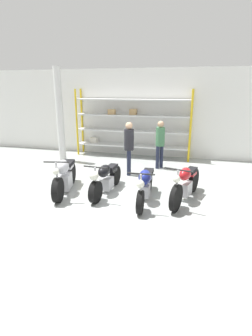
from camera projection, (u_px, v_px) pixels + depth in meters
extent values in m
plane|color=#9EA3A0|center=(122.00, 197.00, 7.13)|extent=(30.00, 30.00, 0.00)
cube|color=white|center=(152.00, 114.00, 10.93)|extent=(30.00, 0.08, 3.60)
cylinder|color=gold|center=(77.00, 123.00, 11.21)|extent=(0.08, 0.08, 2.79)
cylinder|color=gold|center=(190.00, 127.00, 10.06)|extent=(0.08, 0.08, 2.79)
cylinder|color=gold|center=(82.00, 121.00, 11.72)|extent=(0.08, 0.08, 2.79)
cylinder|color=gold|center=(191.00, 125.00, 10.57)|extent=(0.08, 0.08, 2.79)
cube|color=silver|center=(132.00, 146.00, 11.17)|extent=(4.75, 0.55, 0.05)
cube|color=silver|center=(132.00, 131.00, 10.98)|extent=(4.75, 0.55, 0.05)
cube|color=silver|center=(132.00, 115.00, 10.79)|extent=(4.75, 0.55, 0.05)
cube|color=silver|center=(132.00, 100.00, 10.60)|extent=(4.75, 0.55, 0.05)
cube|color=tan|center=(133.00, 112.00, 10.85)|extent=(0.28, 0.24, 0.23)
cube|color=tan|center=(112.00, 112.00, 10.94)|extent=(0.31, 0.21, 0.21)
cube|color=silver|center=(94.00, 140.00, 11.65)|extent=(0.34, 0.21, 0.22)
cylinder|color=silver|center=(60.00, 116.00, 10.15)|extent=(0.28, 0.28, 3.60)
cylinder|color=black|center=(58.00, 190.00, 6.73)|extent=(0.29, 0.67, 0.65)
cylinder|color=black|center=(71.00, 173.00, 8.06)|extent=(0.29, 0.67, 0.65)
cube|color=#ADADB2|center=(66.00, 181.00, 7.45)|extent=(0.39, 0.57, 0.43)
ellipsoid|color=#B7B7BF|center=(63.00, 167.00, 7.15)|extent=(0.44, 0.61, 0.39)
cube|color=black|center=(68.00, 163.00, 7.73)|extent=(0.39, 0.62, 0.10)
cube|color=#B7B7BF|center=(68.00, 166.00, 7.74)|extent=(0.31, 0.44, 0.12)
cylinder|color=#ADADB2|center=(57.00, 176.00, 6.64)|extent=(0.06, 0.06, 0.73)
sphere|color=silver|center=(56.00, 171.00, 6.53)|extent=(0.17, 0.17, 0.17)
cylinder|color=black|center=(56.00, 162.00, 6.56)|extent=(0.63, 0.17, 0.04)
cylinder|color=black|center=(96.00, 192.00, 6.70)|extent=(0.19, 0.59, 0.58)
cylinder|color=black|center=(115.00, 175.00, 7.98)|extent=(0.19, 0.59, 0.58)
cube|color=#ADADB2|center=(107.00, 183.00, 7.39)|extent=(0.30, 0.41, 0.33)
ellipsoid|color=black|center=(104.00, 171.00, 7.12)|extent=(0.32, 0.58, 0.33)
cube|color=black|center=(112.00, 167.00, 7.62)|extent=(0.26, 0.50, 0.10)
cube|color=black|center=(112.00, 170.00, 7.69)|extent=(0.22, 0.35, 0.12)
cylinder|color=#ADADB2|center=(95.00, 180.00, 6.62)|extent=(0.05, 0.05, 0.65)
sphere|color=silver|center=(94.00, 176.00, 6.52)|extent=(0.23, 0.23, 0.23)
cylinder|color=black|center=(95.00, 167.00, 6.55)|extent=(0.65, 0.08, 0.04)
cylinder|color=black|center=(140.00, 202.00, 6.11)|extent=(0.14, 0.57, 0.57)
cylinder|color=black|center=(149.00, 180.00, 7.55)|extent=(0.14, 0.57, 0.57)
cube|color=#ADADB2|center=(145.00, 190.00, 6.89)|extent=(0.23, 0.40, 0.32)
ellipsoid|color=navy|center=(145.00, 177.00, 6.60)|extent=(0.33, 0.53, 0.37)
cube|color=black|center=(148.00, 173.00, 7.14)|extent=(0.28, 0.58, 0.10)
cube|color=navy|center=(148.00, 175.00, 7.22)|extent=(0.24, 0.41, 0.12)
cylinder|color=#ADADB2|center=(141.00, 188.00, 6.03)|extent=(0.05, 0.05, 0.68)
sphere|color=silver|center=(140.00, 184.00, 5.93)|extent=(0.19, 0.19, 0.19)
cylinder|color=black|center=(141.00, 174.00, 5.96)|extent=(0.64, 0.06, 0.04)
cylinder|color=black|center=(176.00, 198.00, 6.22)|extent=(0.29, 0.68, 0.67)
cylinder|color=black|center=(194.00, 180.00, 7.40)|extent=(0.29, 0.68, 0.67)
cube|color=#ADADB2|center=(186.00, 189.00, 6.86)|extent=(0.31, 0.47, 0.36)
ellipsoid|color=#B2191E|center=(185.00, 174.00, 6.59)|extent=(0.40, 0.56, 0.32)
cube|color=black|center=(191.00, 170.00, 7.02)|extent=(0.34, 0.52, 0.10)
cube|color=#B2191E|center=(192.00, 173.00, 7.11)|extent=(0.27, 0.37, 0.12)
cylinder|color=#ADADB2|center=(177.00, 184.00, 6.14)|extent=(0.06, 0.06, 0.69)
sphere|color=silver|center=(176.00, 179.00, 6.04)|extent=(0.18, 0.18, 0.18)
cylinder|color=black|center=(178.00, 170.00, 6.06)|extent=(0.67, 0.22, 0.04)
cylinder|color=#1E2338|center=(129.00, 162.00, 8.92)|extent=(0.13, 0.13, 0.86)
cylinder|color=#1E2338|center=(129.00, 163.00, 8.74)|extent=(0.13, 0.13, 0.86)
cylinder|color=#232328|center=(129.00, 140.00, 8.60)|extent=(0.38, 0.38, 0.68)
sphere|color=tan|center=(129.00, 126.00, 8.47)|extent=(0.23, 0.23, 0.23)
cylinder|color=#1E2338|center=(161.00, 157.00, 9.60)|extent=(0.13, 0.13, 0.84)
cylinder|color=#1E2338|center=(158.00, 157.00, 9.51)|extent=(0.13, 0.13, 0.84)
cylinder|color=#3F724C|center=(160.00, 137.00, 9.33)|extent=(0.45, 0.45, 0.66)
sphere|color=tan|center=(161.00, 124.00, 9.20)|extent=(0.23, 0.23, 0.23)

